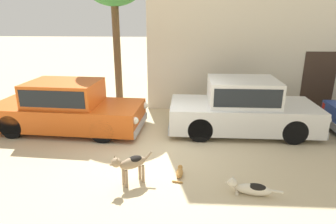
# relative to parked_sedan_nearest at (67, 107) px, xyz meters

# --- Properties ---
(ground_plane) EXTENTS (80.00, 80.00, 0.00)m
(ground_plane) POSITION_rel_parked_sedan_nearest_xyz_m (2.85, -1.07, -0.72)
(ground_plane) COLOR #CCB78E
(parked_sedan_nearest) EXTENTS (4.56, 1.98, 1.47)m
(parked_sedan_nearest) POSITION_rel_parked_sedan_nearest_xyz_m (0.00, 0.00, 0.00)
(parked_sedan_nearest) COLOR #D15619
(parked_sedan_nearest) RESTS_ON ground_plane
(parked_sedan_second) EXTENTS (4.28, 1.83, 1.56)m
(parked_sedan_second) POSITION_rel_parked_sedan_nearest_xyz_m (5.09, 0.17, 0.04)
(parked_sedan_second) COLOR silver
(parked_sedan_second) RESTS_ON ground_plane
(stray_dog_spotted) EXTENTS (0.81, 0.62, 0.69)m
(stray_dog_spotted) POSITION_rel_parked_sedan_nearest_xyz_m (2.37, -2.83, -0.26)
(stray_dog_spotted) COLOR #997F60
(stray_dog_spotted) RESTS_ON ground_plane
(stray_dog_tan) EXTENTS (1.07, 0.32, 0.33)m
(stray_dog_tan) POSITION_rel_parked_sedan_nearest_xyz_m (4.71, -3.08, -0.58)
(stray_dog_tan) COLOR beige
(stray_dog_tan) RESTS_ON ground_plane
(stray_cat) EXTENTS (0.23, 0.57, 0.16)m
(stray_cat) POSITION_rel_parked_sedan_nearest_xyz_m (3.35, -2.46, -0.64)
(stray_cat) COLOR #B77F3D
(stray_cat) RESTS_ON ground_plane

